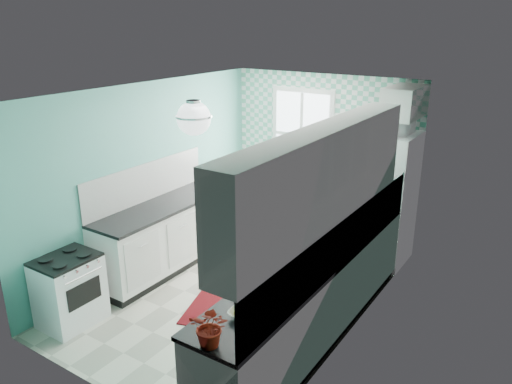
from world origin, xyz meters
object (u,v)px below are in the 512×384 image
Objects in this scene: ceiling_light at (194,118)px; fridge at (382,198)px; microwave at (389,120)px; sink at (358,223)px; stove at (69,289)px; potted_plant at (211,327)px; fruit_bowl at (245,314)px.

ceiling_light is 0.19× the size of fridge.
ceiling_light is 2.85m from microwave.
ceiling_light is 0.66× the size of sink.
stove is 2.54m from potted_plant.
ceiling_light reaches higher than fridge.
fridge is 1.09m from microwave.
microwave is (-0.09, 1.06, 1.07)m from sink.
fruit_bowl is at bearing -88.16° from sink.
ceiling_light is at bearing 32.15° from stove.
fridge is 5.58× the size of potted_plant.
fridge is 2.95× the size of microwave.
sink is 2.86m from potted_plant.
microwave reaches higher than sink.
ceiling_light is 3.16m from fridge.
fruit_bowl is 0.77× the size of potted_plant.
ceiling_light is 2.40m from sink.
fruit_bowl reaches higher than stove.
microwave is (2.31, 3.43, 1.59)m from stove.
fruit_bowl is (2.40, -0.04, 0.56)m from stove.
fridge is at bearing 53.50° from stove.
sink is at bearing 89.90° from fruit_bowl.
sink is 1.62× the size of potted_plant.
fruit_bowl is (-0.00, -2.41, 0.04)m from sink.
sink is (1.20, 1.54, -1.39)m from ceiling_light.
microwave is at bearing 96.99° from sink.
ceiling_light is 1.38× the size of fruit_bowl.
fridge is 7.22× the size of fruit_bowl.
microwave is at bearing 53.50° from stove.
microwave is (-0.09, 3.92, 0.90)m from potted_plant.
fruit_bowl is 0.41× the size of microwave.
stove is 1.26× the size of microwave.
stove is 2.46m from fruit_bowl.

